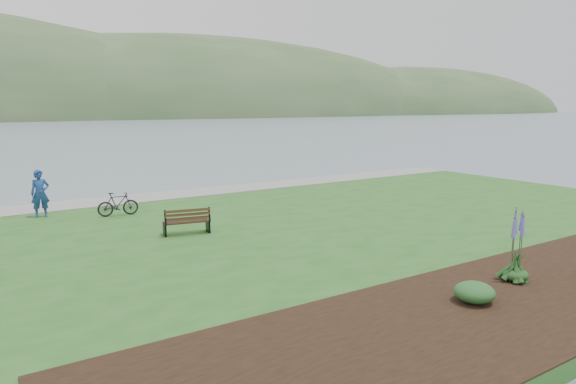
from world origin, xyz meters
name	(u,v)px	position (x,y,z in m)	size (l,w,h in m)	color
ground	(266,230)	(0.00, 0.00, 0.00)	(600.00, 600.00, 0.00)	slate
lawn	(296,236)	(0.00, -2.00, 0.20)	(34.00, 20.00, 0.40)	#25571E
shoreline_path	(193,193)	(0.00, 6.90, 0.42)	(34.00, 2.20, 0.03)	gray
garden_bed	(573,277)	(3.00, -9.80, 0.42)	(24.00, 4.40, 0.04)	black
far_hillside	(57,119)	(20.00, 170.00, 0.00)	(580.00, 80.00, 38.00)	#395730
park_bench	(187,221)	(-3.32, -0.51, 0.86)	(1.57, 0.88, 0.92)	#321F13
person	(40,189)	(-6.94, 5.03, 1.46)	(0.77, 0.53, 2.12)	navy
bicycle_b	(118,204)	(-4.43, 3.66, 0.86)	(1.52, 0.44, 0.91)	black
echium_4	(517,246)	(1.54, -9.18, 1.29)	(0.62, 0.62, 2.10)	#173C15
shrub_0	(474,292)	(-0.43, -9.51, 0.66)	(0.86, 0.86, 0.43)	#1E4C21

